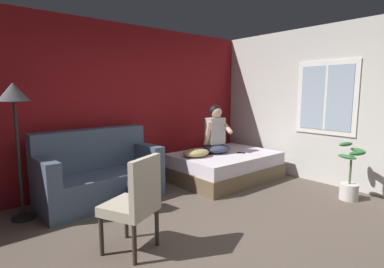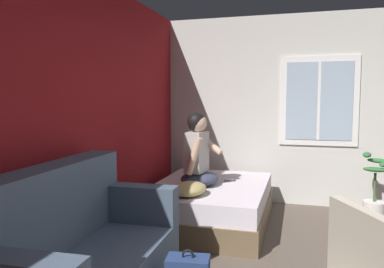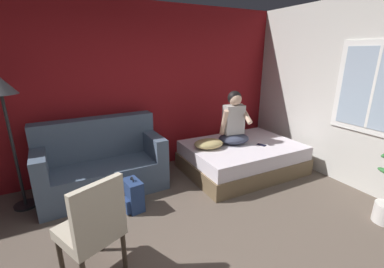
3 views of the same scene
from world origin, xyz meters
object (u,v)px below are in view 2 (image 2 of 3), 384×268
couch (78,261)px  potted_plant (374,197)px  person_seated (198,156)px  cell_phone (230,180)px  throw_pillow (189,189)px  bed (210,203)px

couch → potted_plant: 3.69m
potted_plant → person_seated: bearing=109.5°
cell_phone → throw_pillow: bearing=-40.1°
cell_phone → potted_plant: bearing=81.9°
throw_pillow → cell_phone: size_ratio=3.33×
throw_pillow → cell_phone: 0.89m
person_seated → bed: bearing=-51.1°
throw_pillow → cell_phone: (0.84, -0.29, -0.07)m
bed → person_seated: person_seated is taller
person_seated → potted_plant: person_seated is taller
throw_pillow → person_seated: bearing=3.5°
bed → couch: 2.25m
bed → person_seated: bearing=128.9°
couch → throw_pillow: size_ratio=3.60×
bed → cell_phone: cell_phone is taller
bed → throw_pillow: throw_pillow is taller
throw_pillow → potted_plant: potted_plant is taller
cell_phone → potted_plant: potted_plant is taller
couch → cell_phone: (2.45, -0.61, 0.09)m
bed → couch: (-2.21, 0.42, 0.16)m
throw_pillow → cell_phone: throw_pillow is taller
couch → cell_phone: size_ratio=12.01×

